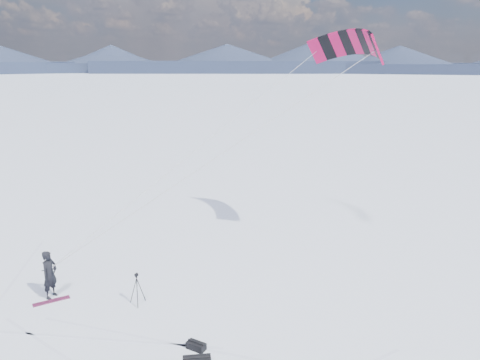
{
  "coord_description": "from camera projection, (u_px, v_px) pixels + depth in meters",
  "views": [
    {
      "loc": [
        3.16,
        -14.46,
        9.16
      ],
      "look_at": [
        4.85,
        5.37,
        3.97
      ],
      "focal_mm": 35.0,
      "sensor_mm": 36.0,
      "label": 1
    }
  ],
  "objects": [
    {
      "name": "ground",
      "position": [
        112.0,
        335.0,
        15.99
      ],
      "size": [
        1800.0,
        1800.0,
        0.0
      ],
      "primitive_type": "plane",
      "color": "white"
    },
    {
      "name": "horizon_hills",
      "position": [
        105.0,
        236.0,
        15.08
      ],
      "size": [
        704.84,
        706.81,
        8.78
      ],
      "color": "#1C243B",
      "rests_on": "ground"
    },
    {
      "name": "snow_tracks",
      "position": [
        67.0,
        342.0,
        15.56
      ],
      "size": [
        13.93,
        10.25,
        0.01
      ],
      "color": "silver",
      "rests_on": "ground"
    },
    {
      "name": "snowkiter",
      "position": [
        52.0,
        297.0,
        18.52
      ],
      "size": [
        0.71,
        0.83,
        1.94
      ],
      "primitive_type": "imported",
      "rotation": [
        0.0,
        0.0,
        1.16
      ],
      "color": "black",
      "rests_on": "ground"
    },
    {
      "name": "snowboard",
      "position": [
        51.0,
        301.0,
        18.17
      ],
      "size": [
        1.33,
        0.84,
        0.04
      ],
      "primitive_type": "cube",
      "rotation": [
        0.0,
        0.0,
        0.46
      ],
      "color": "#871C4D",
      "rests_on": "ground"
    },
    {
      "name": "tripod",
      "position": [
        137.0,
        284.0,
        17.8
      ],
      "size": [
        0.61,
        0.56,
        1.27
      ],
      "rotation": [
        0.0,
        0.0,
        0.63
      ],
      "color": "black",
      "rests_on": "ground"
    },
    {
      "name": "gear_bag_b",
      "position": [
        196.0,
        346.0,
        15.16
      ],
      "size": [
        0.69,
        0.61,
        0.29
      ],
      "rotation": [
        0.0,
        0.0,
        -0.61
      ],
      "color": "black",
      "rests_on": "ground"
    },
    {
      "name": "power_kite",
      "position": [
        349.0,
        47.0,
        21.83
      ],
      "size": [
        14.29,
        7.3,
        9.33
      ],
      "color": "#B10A42",
      "rests_on": "ground"
    }
  ]
}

